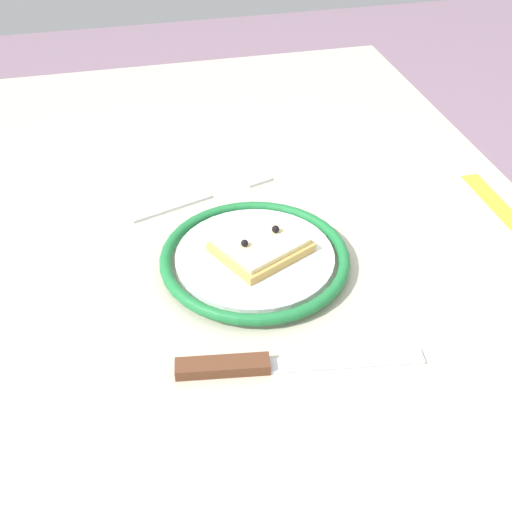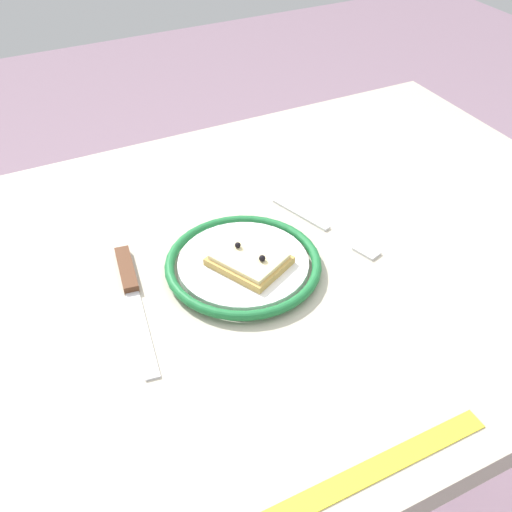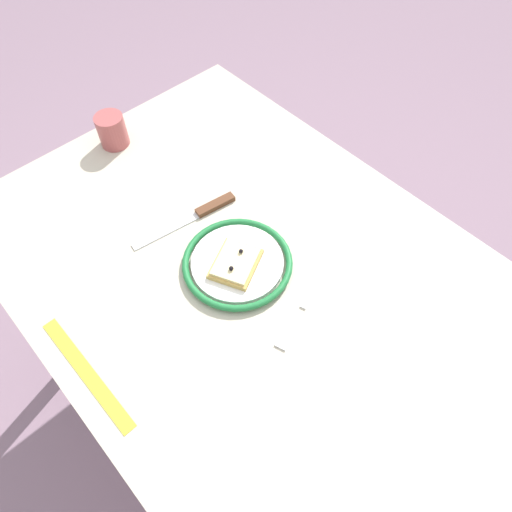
% 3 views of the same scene
% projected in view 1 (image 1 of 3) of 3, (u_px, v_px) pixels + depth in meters
% --- Properties ---
extents(dining_table, '(1.15, 0.78, 0.75)m').
position_uv_depth(dining_table, '(239.00, 301.00, 0.81)').
color(dining_table, '#BCB29E').
rests_on(dining_table, ground_plane).
extents(plate, '(0.22, 0.22, 0.02)m').
position_uv_depth(plate, '(255.00, 259.00, 0.73)').
color(plate, white).
rests_on(plate, dining_table).
extents(pizza_slice_near, '(0.11, 0.12, 0.02)m').
position_uv_depth(pizza_slice_near, '(261.00, 245.00, 0.73)').
color(pizza_slice_near, tan).
rests_on(pizza_slice_near, plate).
extents(knife, '(0.05, 0.24, 0.01)m').
position_uv_depth(knife, '(257.00, 365.00, 0.61)').
color(knife, silver).
rests_on(knife, dining_table).
extents(fork, '(0.08, 0.20, 0.00)m').
position_uv_depth(fork, '(205.00, 196.00, 0.84)').
color(fork, silver).
rests_on(fork, dining_table).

